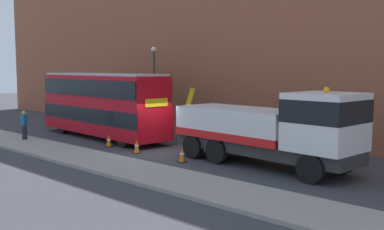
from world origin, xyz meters
name	(u,v)px	position (x,y,z in m)	size (l,w,h in m)	color
ground_plane	(168,152)	(0.00, 0.00, 0.00)	(120.00, 120.00, 0.00)	#38383D
near_kerb	(102,162)	(0.00, -4.20, 0.07)	(60.00, 2.80, 0.15)	gray
building_facade	(247,8)	(0.00, 6.80, 8.07)	(60.00, 1.50, 16.00)	#935138
recovery_tow_truck	(270,128)	(6.02, 0.48, 1.76)	(10.21, 3.22, 3.67)	#2D2D2D
double_decker_bus	(102,103)	(-6.54, 0.51, 2.23)	(11.16, 3.27, 4.06)	#B70C19
pedestrian_onlooker	(24,125)	(-8.58, -3.66, 0.99)	(0.41, 0.47, 1.71)	#232333
traffic_cone_near_bus	(109,141)	(-3.51, -1.24, 0.34)	(0.36, 0.36, 0.72)	orange
traffic_cone_midway	(137,147)	(-0.87, -1.42, 0.34)	(0.36, 0.36, 0.72)	orange
traffic_cone_near_truck	(182,155)	(2.42, -1.40, 0.34)	(0.36, 0.36, 0.72)	orange
street_lamp	(154,81)	(-6.22, 4.60, 3.47)	(0.36, 0.36, 5.83)	#38383D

